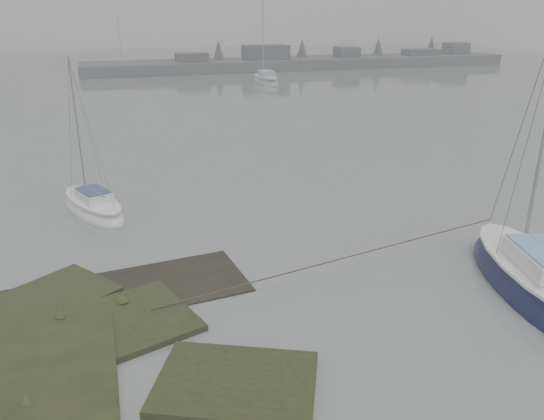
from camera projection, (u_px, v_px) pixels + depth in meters
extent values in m
plane|color=slate|center=(129.00, 123.00, 38.79)|extent=(160.00, 160.00, 0.00)
cube|color=#4C4F51|center=(304.00, 64.00, 74.44)|extent=(60.00, 8.00, 1.60)
cube|color=#424247|center=(192.00, 62.00, 68.73)|extent=(4.00, 3.00, 2.20)
cube|color=#424247|center=(266.00, 57.00, 71.42)|extent=(6.00, 3.00, 3.00)
cube|color=#424247|center=(347.00, 56.00, 74.91)|extent=(3.00, 3.00, 2.50)
cube|color=#424247|center=(420.00, 56.00, 78.40)|extent=(5.00, 3.00, 2.00)
cube|color=#424247|center=(455.00, 52.00, 79.96)|extent=(3.00, 3.00, 2.80)
cone|color=#384238|center=(219.00, 53.00, 71.36)|extent=(2.00, 2.00, 3.50)
cone|color=#384238|center=(302.00, 51.00, 74.76)|extent=(2.00, 2.00, 3.50)
cone|color=#384238|center=(378.00, 50.00, 78.16)|extent=(2.00, 2.00, 3.50)
cone|color=#384238|center=(431.00, 48.00, 80.71)|extent=(2.00, 2.00, 3.50)
ellipsoid|color=#0B0F34|center=(533.00, 287.00, 15.75)|extent=(3.95, 7.23, 1.67)
ellipsoid|color=white|center=(537.00, 267.00, 15.51)|extent=(3.28, 6.26, 0.47)
ellipsoid|color=white|center=(94.00, 211.00, 21.80)|extent=(3.26, 4.95, 1.15)
ellipsoid|color=white|center=(92.00, 200.00, 21.64)|extent=(2.74, 4.27, 0.32)
cube|color=white|center=(94.00, 195.00, 21.39)|extent=(1.56, 1.88, 0.34)
cube|color=navy|center=(93.00, 190.00, 21.32)|extent=(1.44, 1.73, 0.05)
cylinder|color=#939399|center=(77.00, 127.00, 21.02)|extent=(0.07, 0.07, 5.40)
cylinder|color=#939399|center=(94.00, 191.00, 21.23)|extent=(0.79, 1.77, 0.06)
ellipsoid|color=#ADB1B7|center=(266.00, 83.00, 59.30)|extent=(2.20, 6.62, 1.61)
ellipsoid|color=silver|center=(266.00, 77.00, 59.07)|extent=(1.76, 5.77, 0.45)
cube|color=silver|center=(266.00, 73.00, 58.68)|extent=(1.43, 2.27, 0.47)
cube|color=silver|center=(266.00, 71.00, 58.58)|extent=(1.33, 2.08, 0.08)
cylinder|color=#939399|center=(263.00, 38.00, 58.37)|extent=(0.10, 0.10, 7.56)
cylinder|color=#939399|center=(267.00, 71.00, 58.42)|extent=(0.09, 2.65, 0.09)
ellipsoid|color=#A5AAAE|center=(129.00, 74.00, 66.89)|extent=(5.43, 1.80, 1.32)
ellipsoid|color=white|center=(128.00, 70.00, 66.70)|extent=(4.73, 1.44, 0.37)
cube|color=white|center=(130.00, 67.00, 66.65)|extent=(1.86, 1.17, 0.39)
cube|color=#B2B7BF|center=(130.00, 66.00, 66.57)|extent=(1.71, 1.09, 0.06)
cylinder|color=#939399|center=(120.00, 42.00, 65.31)|extent=(0.09, 0.09, 6.20)
cylinder|color=#939399|center=(131.00, 65.00, 66.62)|extent=(2.17, 0.08, 0.07)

